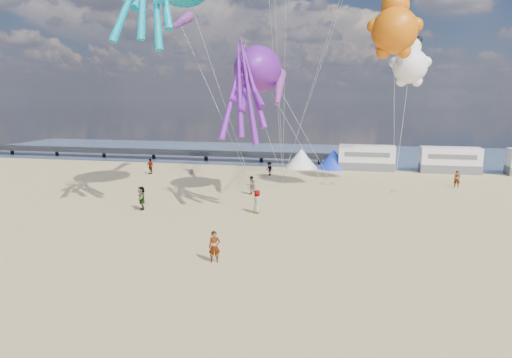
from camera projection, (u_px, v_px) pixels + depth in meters
name	position (u px, v px, depth m)	size (l,w,h in m)	color
ground	(224.00, 312.00, 18.66)	(120.00, 120.00, 0.00)	#D4B77A
water	(326.00, 154.00, 71.44)	(120.00, 120.00, 0.00)	#3E5576
pier	(128.00, 151.00, 66.88)	(60.00, 3.00, 0.50)	black
motorhome_0	(367.00, 158.00, 55.47)	(6.60, 2.50, 3.00)	silver
motorhome_1	(450.00, 160.00, 53.38)	(6.60, 2.50, 3.00)	silver
tent_white	(301.00, 158.00, 57.28)	(4.00, 4.00, 2.40)	white
tent_blue	(333.00, 159.00, 56.40)	(4.00, 4.00, 2.40)	#1933CC
standing_person	(214.00, 247.00, 24.18)	(0.62, 0.41, 1.70)	tan
beachgoer_0	(257.00, 202.00, 34.58)	(0.65, 0.43, 1.79)	#7F6659
beachgoer_1	(251.00, 185.00, 41.44)	(0.82, 0.53, 1.67)	#7F6659
beachgoer_2	(269.00, 169.00, 51.50)	(0.75, 0.58, 1.54)	#7F6659
beachgoer_3	(150.00, 166.00, 52.55)	(1.15, 0.66, 1.77)	#7F6659
beachgoer_4	(142.00, 198.00, 35.67)	(1.09, 0.45, 1.85)	#7F6659
beachgoer_5	(457.00, 179.00, 44.30)	(1.57, 0.50, 1.69)	#7F6659
sandbag_a	(253.00, 188.00, 43.77)	(0.50, 0.35, 0.22)	gray
sandbag_b	(323.00, 184.00, 46.10)	(0.50, 0.35, 0.22)	gray
sandbag_c	(394.00, 191.00, 42.33)	(0.50, 0.35, 0.22)	gray
sandbag_d	(332.00, 184.00, 46.05)	(0.50, 0.35, 0.22)	gray
sandbag_e	(283.00, 179.00, 48.79)	(0.50, 0.35, 0.22)	gray
kite_octopus_purple	(258.00, 69.00, 38.62)	(3.85, 8.98, 10.26)	#62178D
kite_panda	(410.00, 66.00, 42.64)	(3.91, 3.68, 5.52)	white
kite_teddy_orange	(394.00, 31.00, 37.64)	(4.63, 4.36, 6.53)	#DB610A
windsock_left	(180.00, 23.00, 44.67)	(1.10, 6.14, 6.14)	red
windsock_mid	(279.00, 88.00, 38.02)	(1.00, 6.08, 6.08)	red
windsock_right	(247.00, 76.00, 44.06)	(0.90, 5.48, 5.48)	red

